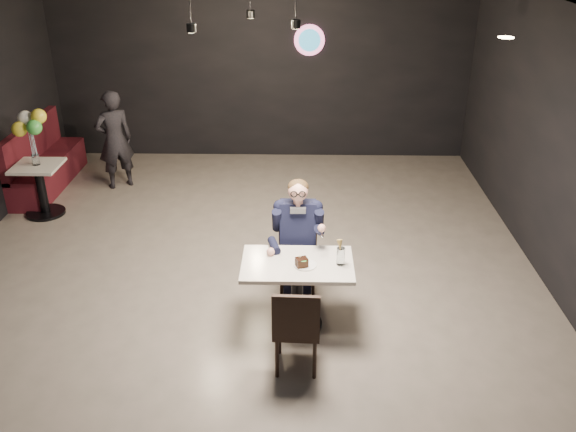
{
  "coord_description": "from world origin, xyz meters",
  "views": [
    {
      "loc": [
        0.67,
        -5.71,
        3.81
      ],
      "look_at": [
        0.54,
        0.06,
        0.96
      ],
      "focal_mm": 38.0,
      "sensor_mm": 36.0,
      "label": 1
    }
  ],
  "objects_px": {
    "main_table": "(297,295)",
    "chair_near": "(297,325)",
    "passerby": "(115,140)",
    "booth_bench": "(46,156)",
    "seated_man": "(298,239)",
    "side_table": "(41,189)",
    "chair_far": "(298,260)",
    "balloon_vase": "(36,160)",
    "sundae_glass": "(341,256)"
  },
  "relations": [
    {
      "from": "chair_far",
      "to": "sundae_glass",
      "type": "bearing_deg",
      "value": -53.71
    },
    {
      "from": "passerby",
      "to": "chair_far",
      "type": "bearing_deg",
      "value": 100.7
    },
    {
      "from": "chair_far",
      "to": "chair_near",
      "type": "bearing_deg",
      "value": -90.0
    },
    {
      "from": "passerby",
      "to": "balloon_vase",
      "type": "bearing_deg",
      "value": 20.38
    },
    {
      "from": "seated_man",
      "to": "side_table",
      "type": "distance_m",
      "value": 4.13
    },
    {
      "from": "booth_bench",
      "to": "passerby",
      "type": "relative_size",
      "value": 1.32
    },
    {
      "from": "seated_man",
      "to": "passerby",
      "type": "height_order",
      "value": "passerby"
    },
    {
      "from": "booth_bench",
      "to": "balloon_vase",
      "type": "relative_size",
      "value": 13.64
    },
    {
      "from": "balloon_vase",
      "to": "side_table",
      "type": "bearing_deg",
      "value": 0.0
    },
    {
      "from": "main_table",
      "to": "seated_man",
      "type": "xyz_separation_m",
      "value": [
        0.0,
        0.55,
        0.34
      ]
    },
    {
      "from": "main_table",
      "to": "chair_far",
      "type": "bearing_deg",
      "value": 90.0
    },
    {
      "from": "sundae_glass",
      "to": "balloon_vase",
      "type": "height_order",
      "value": "sundae_glass"
    },
    {
      "from": "sundae_glass",
      "to": "booth_bench",
      "type": "relative_size",
      "value": 0.09
    },
    {
      "from": "chair_far",
      "to": "chair_near",
      "type": "height_order",
      "value": "same"
    },
    {
      "from": "chair_far",
      "to": "side_table",
      "type": "distance_m",
      "value": 4.12
    },
    {
      "from": "main_table",
      "to": "chair_near",
      "type": "distance_m",
      "value": 0.63
    },
    {
      "from": "main_table",
      "to": "chair_far",
      "type": "distance_m",
      "value": 0.56
    },
    {
      "from": "balloon_vase",
      "to": "chair_near",
      "type": "bearing_deg",
      "value": -41.52
    },
    {
      "from": "side_table",
      "to": "balloon_vase",
      "type": "distance_m",
      "value": 0.44
    },
    {
      "from": "seated_man",
      "to": "side_table",
      "type": "relative_size",
      "value": 1.86
    },
    {
      "from": "booth_bench",
      "to": "side_table",
      "type": "relative_size",
      "value": 2.61
    },
    {
      "from": "booth_bench",
      "to": "seated_man",
      "type": "bearing_deg",
      "value": -37.64
    },
    {
      "from": "seated_man",
      "to": "main_table",
      "type": "bearing_deg",
      "value": -90.0
    },
    {
      "from": "chair_near",
      "to": "passerby",
      "type": "xyz_separation_m",
      "value": [
        -2.81,
        4.22,
        0.3
      ]
    },
    {
      "from": "chair_near",
      "to": "seated_man",
      "type": "distance_m",
      "value": 1.21
    },
    {
      "from": "side_table",
      "to": "balloon_vase",
      "type": "height_order",
      "value": "balloon_vase"
    },
    {
      "from": "sundae_glass",
      "to": "main_table",
      "type": "bearing_deg",
      "value": 176.71
    },
    {
      "from": "passerby",
      "to": "booth_bench",
      "type": "bearing_deg",
      "value": -30.52
    },
    {
      "from": "seated_man",
      "to": "sundae_glass",
      "type": "relative_size",
      "value": 7.95
    },
    {
      "from": "chair_near",
      "to": "passerby",
      "type": "relative_size",
      "value": 0.6
    },
    {
      "from": "chair_near",
      "to": "sundae_glass",
      "type": "distance_m",
      "value": 0.83
    },
    {
      "from": "chair_far",
      "to": "chair_near",
      "type": "relative_size",
      "value": 1.0
    },
    {
      "from": "sundae_glass",
      "to": "side_table",
      "type": "xyz_separation_m",
      "value": [
        -4.02,
        2.58,
        -0.45
      ]
    },
    {
      "from": "chair_far",
      "to": "booth_bench",
      "type": "relative_size",
      "value": 0.46
    },
    {
      "from": "sundae_glass",
      "to": "passerby",
      "type": "bearing_deg",
      "value": 131.81
    },
    {
      "from": "chair_far",
      "to": "booth_bench",
      "type": "height_order",
      "value": "booth_bench"
    },
    {
      "from": "booth_bench",
      "to": "passerby",
      "type": "bearing_deg",
      "value": 1.54
    },
    {
      "from": "seated_man",
      "to": "balloon_vase",
      "type": "xyz_separation_m",
      "value": [
        -3.6,
        2.01,
        0.1
      ]
    },
    {
      "from": "side_table",
      "to": "sundae_glass",
      "type": "bearing_deg",
      "value": -32.7
    },
    {
      "from": "chair_far",
      "to": "balloon_vase",
      "type": "xyz_separation_m",
      "value": [
        -3.6,
        2.01,
        0.36
      ]
    },
    {
      "from": "seated_man",
      "to": "side_table",
      "type": "bearing_deg",
      "value": 150.85
    },
    {
      "from": "side_table",
      "to": "passerby",
      "type": "height_order",
      "value": "passerby"
    },
    {
      "from": "seated_man",
      "to": "passerby",
      "type": "bearing_deg",
      "value": 132.76
    },
    {
      "from": "chair_far",
      "to": "side_table",
      "type": "height_order",
      "value": "chair_far"
    },
    {
      "from": "chair_near",
      "to": "booth_bench",
      "type": "distance_m",
      "value": 5.72
    },
    {
      "from": "side_table",
      "to": "balloon_vase",
      "type": "bearing_deg",
      "value": 0.0
    },
    {
      "from": "chair_near",
      "to": "booth_bench",
      "type": "xyz_separation_m",
      "value": [
        -3.9,
        4.19,
        0.04
      ]
    },
    {
      "from": "main_table",
      "to": "sundae_glass",
      "type": "xyz_separation_m",
      "value": [
        0.42,
        -0.02,
        0.47
      ]
    },
    {
      "from": "passerby",
      "to": "side_table",
      "type": "bearing_deg",
      "value": 20.38
    },
    {
      "from": "main_table",
      "to": "balloon_vase",
      "type": "bearing_deg",
      "value": 144.61
    }
  ]
}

